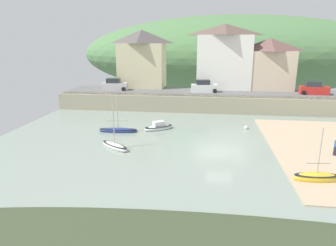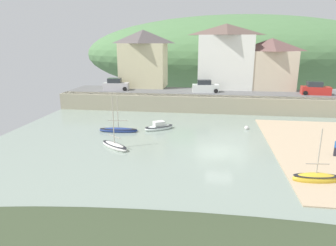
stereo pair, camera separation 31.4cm
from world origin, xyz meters
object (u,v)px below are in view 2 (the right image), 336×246
Objects in this scene: sailboat_far_left at (159,127)px; person_on_slipway at (336,147)px; sailboat_nearest_shore at (118,130)px; parked_car_end_of_row at (315,89)px; parked_car_near_slipway at (116,85)px; parked_car_by_wall at (205,87)px; waterfront_building_right at (270,64)px; mooring_buoy at (247,128)px; waterfront_building_centre at (225,56)px; motorboat_with_cabin at (316,178)px; rowboat_small_beached at (114,146)px; waterfront_building_left at (143,58)px.

sailboat_far_left is 2.30× the size of person_on_slipway.
parked_car_end_of_row reaches higher than sailboat_nearest_shore.
parked_car_by_wall is at bearing -4.82° from parked_car_near_slipway.
waterfront_building_right reaches higher than mooring_buoy.
sailboat_far_left is (-15.57, -18.29, -6.33)m from waterfront_building_right.
parked_car_end_of_row is 8.23× the size of mooring_buoy.
sailboat_far_left is 10.50m from mooring_buoy.
person_on_slipway is at bearing -97.24° from parked_car_end_of_row.
parked_car_near_slipway is (-25.13, -4.50, -3.41)m from waterfront_building_right.
mooring_buoy is at bearing -82.52° from waterfront_building_centre.
parked_car_near_slipway is at bearing 148.50° from mooring_buoy.
parked_car_by_wall is at bearing 103.49° from motorboat_with_cabin.
mooring_buoy is (13.61, 8.59, -0.09)m from rowboat_small_beached.
parked_car_by_wall is (5.08, 13.79, 2.92)m from sailboat_far_left.
waterfront_building_left is at bearing 150.96° from parked_car_by_wall.
parked_car_by_wall is (-10.50, -4.50, -3.41)m from waterfront_building_right.
waterfront_building_centre reaches higher than rowboat_small_beached.
sailboat_far_left is 0.88× the size of parked_car_near_slipway.
waterfront_building_centre is at bearing 48.79° from parked_car_by_wall.
sailboat_nearest_shore reaches higher than mooring_buoy.
parked_car_end_of_row is at bearing 76.04° from rowboat_small_beached.
waterfront_building_centre is 14.88m from parked_car_end_of_row.
person_on_slipway is (21.85, -4.90, 0.76)m from sailboat_nearest_shore.
waterfront_building_left is 24.36m from mooring_buoy.
motorboat_with_cabin is 6.60m from person_on_slipway.
waterfront_building_right is 1.56× the size of rowboat_small_beached.
sailboat_nearest_shore is at bearing 167.37° from person_on_slipway.
waterfront_building_left is at bearing 175.29° from parked_car_end_of_row.
waterfront_building_left is at bearing 134.09° from mooring_buoy.
mooring_buoy is at bearing -73.14° from parked_car_by_wall.
sailboat_nearest_shore is 0.86× the size of rowboat_small_beached.
waterfront_building_centre reaches higher than parked_car_end_of_row.
person_on_slipway is at bearing -46.94° from waterfront_building_left.
parked_car_end_of_row is (21.61, 13.79, 2.92)m from sailboat_far_left.
rowboat_small_beached is at bearing -118.37° from parked_car_by_wall.
person_on_slipway is (17.35, -6.50, 0.70)m from sailboat_far_left.
parked_car_by_wall is at bearing 113.45° from mooring_buoy.
rowboat_small_beached is 1.25× the size of parked_car_near_slipway.
waterfront_building_centre is at bearing 101.82° from rowboat_small_beached.
sailboat_nearest_shore is at bearing -86.21° from waterfront_building_left.
person_on_slipway is at bearing 37.53° from rowboat_small_beached.
parked_car_near_slipway is at bearing -129.73° from waterfront_building_left.
parked_car_near_slipway is (-5.06, 15.40, 2.98)m from sailboat_nearest_shore.
mooring_buoy is (-3.54, 13.67, -0.16)m from motorboat_with_cabin.
mooring_buoy is (-6.98, 8.08, -0.83)m from person_on_slipway.
parked_car_by_wall is (14.63, 0.00, 0.00)m from parked_car_near_slipway.
sailboat_nearest_shore is (1.32, -19.90, -7.11)m from waterfront_building_left.
sailboat_far_left is (3.23, 7.01, 0.04)m from rowboat_small_beached.
parked_car_near_slipway and parked_car_end_of_row have the same top height.
person_on_slipway is 3.16× the size of mooring_buoy.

